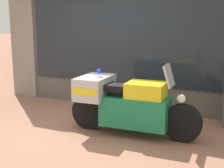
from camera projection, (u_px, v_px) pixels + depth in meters
name	position (u px, v px, depth m)	size (l,w,h in m)	color
ground_plane	(70.00, 132.00, 5.42)	(60.00, 60.00, 0.00)	#8E604C
shop_building	(103.00, 28.00, 6.98)	(5.65, 0.55, 3.43)	#56514C
window_display	(129.00, 84.00, 7.01)	(4.50, 0.30, 2.07)	slate
paramedic_motorcycle	(125.00, 102.00, 5.25)	(2.27, 0.83, 1.23)	black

